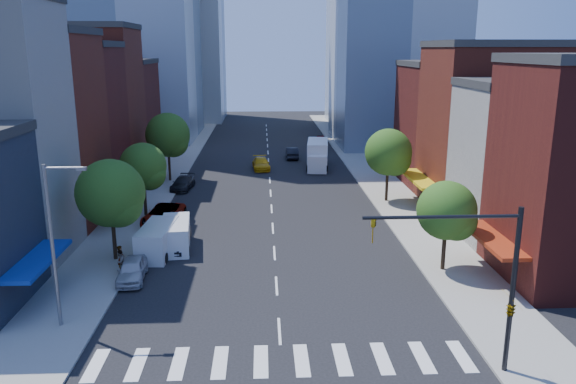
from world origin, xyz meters
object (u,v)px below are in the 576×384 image
Objects in this scene: cargo_van_near at (176,235)px; parked_car_third at (163,215)px; box_truck at (317,155)px; pedestrian_near at (121,258)px; taxi at (261,164)px; pedestrian_far at (120,261)px; parked_car_front at (132,270)px; parked_car_second at (176,239)px; parked_car_rear at (183,183)px; traffic_car_oncoming at (292,153)px; traffic_car_far at (320,139)px; cargo_van_far at (157,241)px.

parked_car_third is at bearing 101.55° from cargo_van_near.
box_truck is 4.75× the size of pedestrian_near.
pedestrian_far reaches higher than taxi.
parked_car_front is at bearing -108.19° from taxi.
pedestrian_near reaches higher than parked_car_second.
pedestrian_near reaches higher than parked_car_rear.
parked_car_third is 11.06m from pedestrian_near.
traffic_car_oncoming is (12.80, 17.22, 0.08)m from parked_car_rear.
traffic_car_far reaches higher than parked_car_rear.
pedestrian_near is at bearing 124.27° from parked_car_front.
parked_car_front is 38.83m from box_truck.
taxi is 7.32m from box_truck.
cargo_van_far reaches higher than taxi.
parked_car_second is 0.95× the size of taxi.
traffic_car_oncoming is (11.98, 37.23, -0.34)m from cargo_van_far.
cargo_van_far reaches higher than cargo_van_near.
box_truck is at bearing -34.78° from pedestrian_near.
pedestrian_far is (-13.80, -40.89, 0.17)m from traffic_car_oncoming.
parked_car_front is 0.71× the size of parked_car_third.
cargo_van_far is (0.82, -7.60, 0.28)m from parked_car_third.
parked_car_second reaches higher than parked_car_rear.
box_truck reaches higher than parked_car_rear.
parked_car_third is 1.39× the size of traffic_car_far.
parked_car_front is 6.23m from parked_car_second.
parked_car_second is at bearing 50.07° from cargo_van_far.
parked_car_third is 12.42m from parked_car_rear.
pedestrian_near is at bearing -110.28° from taxi.
cargo_van_near is 1.05× the size of taxi.
traffic_car_far is at bearing 75.11° from cargo_van_far.
box_truck is at bearing 66.78° from parked_car_second.
box_truck reaches higher than traffic_car_oncoming.
cargo_van_near is 2.91× the size of pedestrian_near.
pedestrian_far reaches higher than parked_car_rear.
box_truck is at bearing 114.08° from traffic_car_oncoming.
traffic_car_far is (9.50, 19.22, -0.00)m from taxi.
cargo_van_far reaches higher than traffic_car_far.
parked_car_front is 2.33× the size of pedestrian_near.
cargo_van_near is 1.24× the size of traffic_car_far.
parked_car_rear is (0.00, 12.42, -0.13)m from parked_car_third.
pedestrian_far is at bearing -112.17° from cargo_van_far.
cargo_van_far is 39.11m from traffic_car_oncoming.
parked_car_front is 0.78× the size of cargo_van_far.
pedestrian_far is at bearing -85.18° from parked_car_rear.
parked_car_second is at bearing 161.65° from pedestrian_far.
box_truck reaches higher than cargo_van_far.
traffic_car_oncoming is (10.79, 36.01, -0.31)m from cargo_van_near.
traffic_car_oncoming is 13.14m from traffic_car_far.
parked_car_third is 1.28× the size of traffic_car_oncoming.
cargo_van_near is (2.01, 5.91, 0.35)m from parked_car_front.
pedestrian_far is at bearing -110.17° from taxi.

